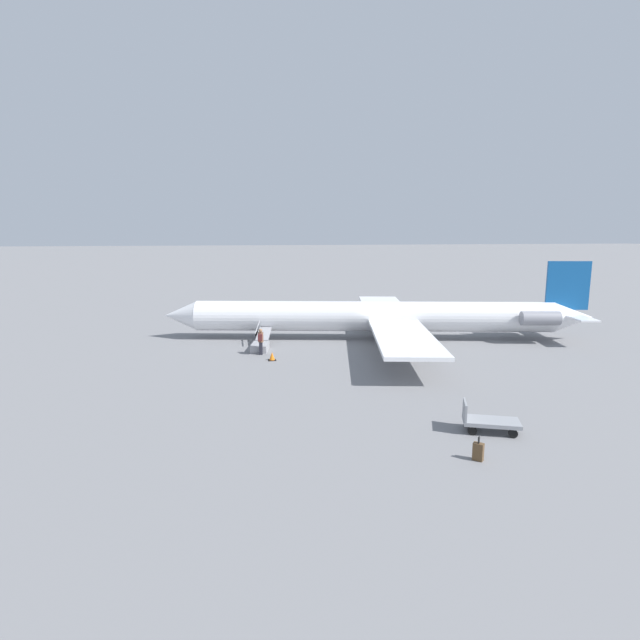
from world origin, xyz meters
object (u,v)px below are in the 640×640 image
passenger (261,340)px  luggage_cart (488,421)px  suitcase (478,451)px  boarding_stairs (261,344)px  airplane_main (385,316)px

passenger → luggage_cart: size_ratio=0.71×
passenger → suitcase: 18.28m
boarding_stairs → suitcase: size_ratio=4.70×
airplane_main → suitcase: 20.60m
suitcase → airplane_main: bearing=-99.7°
luggage_cart → suitcase: luggage_cart is taller
boarding_stairs → luggage_cart: 18.18m
passenger → suitcase: bearing=-147.1°
airplane_main → luggage_cart: bearing=97.4°
airplane_main → suitcase: (3.46, 20.26, -1.43)m
boarding_stairs → luggage_cart: boarding_stairs is taller
airplane_main → boarding_stairs: airplane_main is taller
boarding_stairs → luggage_cart: size_ratio=1.69×
boarding_stairs → passenger: passenger is taller
airplane_main → passenger: size_ratio=18.36×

